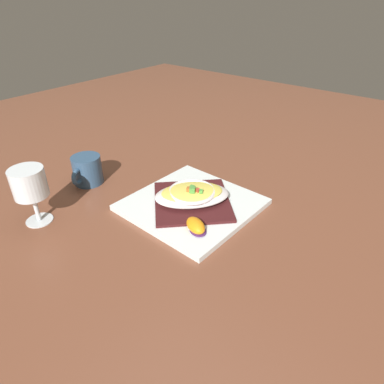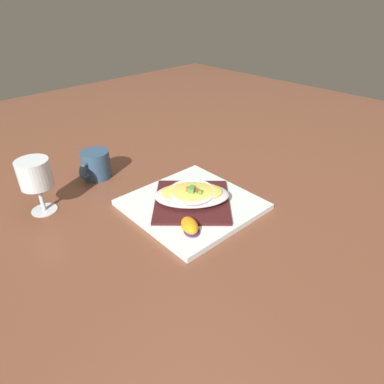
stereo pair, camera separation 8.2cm
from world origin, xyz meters
The scene contains 7 objects.
ground_plane centered at (0.00, 0.00, 0.00)m, with size 2.60×2.60×0.00m, color brown.
square_plate centered at (0.00, 0.00, 0.01)m, with size 0.29×0.29×0.01m, color white.
folded_napkin centered at (0.00, 0.00, 0.02)m, with size 0.18×0.19×0.01m, color #401618.
gratin_dish centered at (0.00, 0.00, 0.04)m, with size 0.21×0.21×0.04m.
orange_garnish centered at (-0.08, 0.08, 0.03)m, with size 0.07×0.06×0.03m.
coffee_mug centered at (0.30, 0.09, 0.03)m, with size 0.08×0.11×0.08m.
stemmed_glass centered at (0.24, 0.27, 0.10)m, with size 0.08×0.08×0.14m.
Camera 1 is at (-0.44, 0.54, 0.47)m, focal length 31.39 mm.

